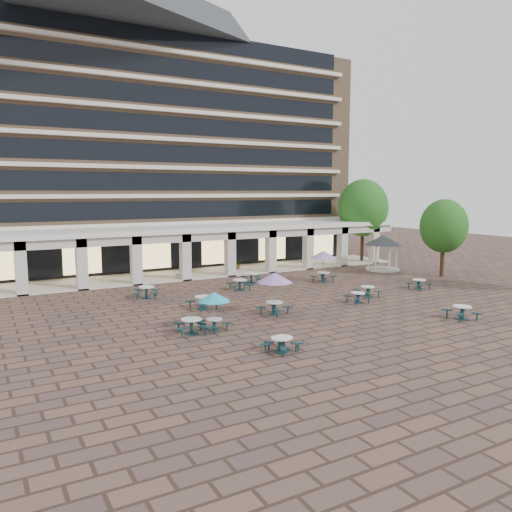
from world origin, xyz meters
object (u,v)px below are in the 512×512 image
object	(u,v)px
picnic_table_1	(281,343)
picnic_table_2	(462,311)
picnic_table_0	(191,325)
gazebo	(383,244)
planter_left	(185,274)
planter_right	(238,268)

from	to	relation	value
picnic_table_1	picnic_table_2	distance (m)	12.59
picnic_table_0	picnic_table_1	xyz separation A→B (m)	(2.51, -4.92, -0.07)
gazebo	planter_left	world-z (taller)	gazebo
gazebo	planter_right	xyz separation A→B (m)	(-13.20, 4.59, -1.95)
picnic_table_0	picnic_table_2	xyz separation A→B (m)	(15.10, -4.99, -0.01)
picnic_table_1	gazebo	xyz separation A→B (m)	(21.62, 16.13, 2.09)
gazebo	picnic_table_1	bearing A→B (deg)	-143.28
planter_left	planter_right	xyz separation A→B (m)	(5.17, -0.00, 0.09)
picnic_table_1	gazebo	world-z (taller)	gazebo
picnic_table_1	planter_left	xyz separation A→B (m)	(3.25, 20.72, 0.05)
picnic_table_1	gazebo	distance (m)	27.06
picnic_table_1	picnic_table_2	bearing A→B (deg)	-22.46
picnic_table_0	picnic_table_2	world-z (taller)	picnic_table_0
picnic_table_2	gazebo	xyz separation A→B (m)	(9.03, 16.20, 2.03)
planter_right	picnic_table_0	bearing A→B (deg)	-124.67
picnic_table_1	picnic_table_0	bearing A→B (deg)	94.91
picnic_table_2	planter_right	size ratio (longest dim) A/B	1.38
picnic_table_0	picnic_table_2	distance (m)	15.90
picnic_table_0	planter_left	size ratio (longest dim) A/B	1.40
planter_left	planter_right	distance (m)	5.17
picnic_table_0	planter_left	bearing A→B (deg)	82.54
gazebo	planter_right	distance (m)	14.11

